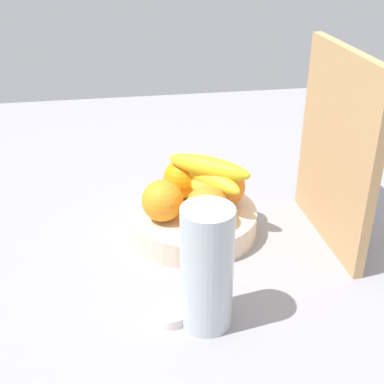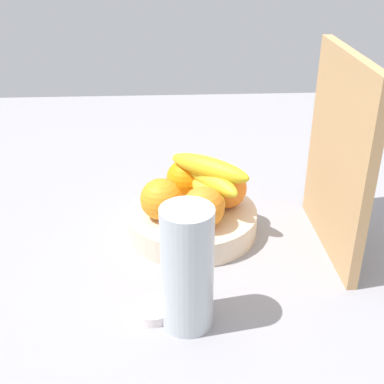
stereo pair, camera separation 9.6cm
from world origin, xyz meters
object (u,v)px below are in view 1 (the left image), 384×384
orange_front_left (162,201)px  orange_back_left (183,179)px  jar_lid (170,313)px  cutting_board (337,150)px  orange_center (225,187)px  orange_front_right (207,207)px  fruit_bowl (192,221)px  banana_bunch (207,181)px  thermos_tumbler (207,268)px

orange_front_left → orange_back_left: (-8.31, 4.97, 0.00)cm
orange_back_left → jar_lid: (30.00, -6.41, -7.81)cm
cutting_board → jar_lid: bearing=-62.0°
orange_center → orange_back_left: 8.98cm
orange_center → orange_back_left: (-4.64, -7.68, 0.00)cm
orange_front_left → orange_center: same height
orange_front_right → orange_back_left: same height
orange_front_left → orange_front_right: 8.43cm
fruit_bowl → banana_bunch: size_ratio=1.34×
fruit_bowl → orange_back_left: 8.73cm
fruit_bowl → banana_bunch: banana_bunch is taller
orange_center → jar_lid: orange_center is taller
orange_front_right → banana_bunch: size_ratio=0.42×
fruit_bowl → orange_front_left: bearing=-68.7°
fruit_bowl → orange_front_left: 8.90cm
banana_bunch → orange_back_left: bearing=-137.5°
orange_front_left → jar_lid: orange_front_left is taller
orange_front_right → thermos_tumbler: thermos_tumbler is taller
orange_front_right → jar_lid: bearing=-26.6°
orange_front_left → banana_bunch: 9.97cm
fruit_bowl → orange_back_left: orange_back_left is taller
thermos_tumbler → orange_back_left: bearing=178.0°
orange_center → banana_bunch: (-0.13, -3.55, 1.41)cm
fruit_bowl → orange_back_left: (-6.01, -0.92, 6.26)cm
orange_front_left → cutting_board: 32.75cm
orange_back_left → orange_front_left: bearing=-30.9°
banana_bunch → thermos_tumbler: 27.76cm
fruit_bowl → jar_lid: fruit_bowl is taller
orange_back_left → jar_lid: size_ratio=1.29×
thermos_tumbler → orange_front_right: bearing=169.2°
orange_front_right → fruit_bowl: bearing=-163.5°
cutting_board → jar_lid: size_ratio=5.97×
orange_back_left → orange_center: bearing=58.9°
fruit_bowl → thermos_tumbler: thermos_tumbler is taller
fruit_bowl → orange_center: bearing=101.5°
orange_front_left → cutting_board: (3.39, 31.19, 9.37)cm
orange_front_left → orange_center: 13.18cm
fruit_bowl → orange_front_right: bearing=16.5°
fruit_bowl → jar_lid: 25.14cm
thermos_tumbler → jar_lid: (-1.76, -5.29, -9.15)cm
orange_center → cutting_board: (7.05, 18.54, 9.37)cm
cutting_board → thermos_tumbler: size_ratio=1.80×
fruit_bowl → orange_front_right: orange_front_right is taller
orange_front_left → orange_back_left: size_ratio=1.00×
fruit_bowl → jar_lid: (23.99, -7.34, -1.55)cm
orange_center → orange_back_left: size_ratio=1.00×
orange_center → orange_back_left: bearing=-121.1°
banana_bunch → orange_front_right: bearing=-11.3°
cutting_board → jar_lid: 41.17cm
orange_front_left → orange_center: (-3.67, 12.66, 0.00)cm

